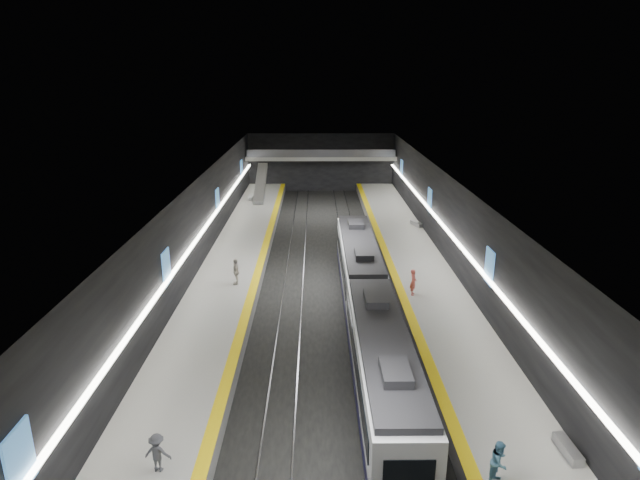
{
  "coord_description": "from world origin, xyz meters",
  "views": [
    {
      "loc": [
        -0.78,
        -38.75,
        15.9
      ],
      "look_at": [
        -0.39,
        4.88,
        2.2
      ],
      "focal_mm": 30.0,
      "sensor_mm": 36.0,
      "label": 1
    }
  ],
  "objects_px": {
    "escalator": "(261,183)",
    "passenger_right_b": "(499,462)",
    "passenger_right_a": "(413,282)",
    "bench_right_near": "(568,449)",
    "passenger_left_b": "(157,453)",
    "train": "(368,303)",
    "bench_left_far": "(251,198)",
    "passenger_left_a": "(236,272)",
    "bench_right_far": "(416,224)"
  },
  "relations": [
    {
      "from": "passenger_left_a",
      "to": "bench_right_near",
      "type": "bearing_deg",
      "value": 38.57
    },
    {
      "from": "train",
      "to": "passenger_right_a",
      "type": "relative_size",
      "value": 16.15
    },
    {
      "from": "passenger_left_a",
      "to": "passenger_left_b",
      "type": "xyz_separation_m",
      "value": [
        -0.33,
        -19.29,
        -0.18
      ]
    },
    {
      "from": "passenger_left_a",
      "to": "bench_right_far",
      "type": "bearing_deg",
      "value": 131.64
    },
    {
      "from": "train",
      "to": "bench_right_far",
      "type": "distance_m",
      "value": 22.87
    },
    {
      "from": "bench_left_far",
      "to": "passenger_left_a",
      "type": "xyz_separation_m",
      "value": [
        2.12,
        -27.66,
        0.78
      ]
    },
    {
      "from": "escalator",
      "to": "passenger_right_a",
      "type": "relative_size",
      "value": 4.3
    },
    {
      "from": "escalator",
      "to": "passenger_right_b",
      "type": "relative_size",
      "value": 4.52
    },
    {
      "from": "bench_right_near",
      "to": "passenger_right_b",
      "type": "height_order",
      "value": "passenger_right_b"
    },
    {
      "from": "escalator",
      "to": "passenger_left_b",
      "type": "xyz_separation_m",
      "value": [
        0.56,
        -47.42,
        -1.09
      ]
    },
    {
      "from": "train",
      "to": "bench_right_near",
      "type": "relative_size",
      "value": 17.02
    },
    {
      "from": "bench_left_far",
      "to": "passenger_left_b",
      "type": "height_order",
      "value": "passenger_left_b"
    },
    {
      "from": "bench_right_far",
      "to": "passenger_right_b",
      "type": "bearing_deg",
      "value": -117.18
    },
    {
      "from": "escalator",
      "to": "passenger_left_a",
      "type": "distance_m",
      "value": 28.16
    },
    {
      "from": "passenger_right_b",
      "to": "passenger_left_b",
      "type": "bearing_deg",
      "value": 126.46
    },
    {
      "from": "bench_right_far",
      "to": "passenger_left_a",
      "type": "xyz_separation_m",
      "value": [
        -16.1,
        -15.63,
        0.78
      ]
    },
    {
      "from": "bench_left_far",
      "to": "passenger_left_a",
      "type": "relative_size",
      "value": 0.85
    },
    {
      "from": "bench_right_near",
      "to": "passenger_left_b",
      "type": "distance_m",
      "value": 16.47
    },
    {
      "from": "escalator",
      "to": "passenger_right_b",
      "type": "xyz_separation_m",
      "value": [
        13.62,
        -48.15,
        -1.01
      ]
    },
    {
      "from": "bench_right_far",
      "to": "passenger_left_a",
      "type": "bearing_deg",
      "value": -157.62
    },
    {
      "from": "passenger_right_b",
      "to": "bench_left_far",
      "type": "bearing_deg",
      "value": 56.94
    },
    {
      "from": "bench_left_far",
      "to": "bench_right_near",
      "type": "relative_size",
      "value": 0.95
    },
    {
      "from": "bench_left_far",
      "to": "bench_right_far",
      "type": "bearing_deg",
      "value": -36.37
    },
    {
      "from": "bench_right_near",
      "to": "bench_left_far",
      "type": "bearing_deg",
      "value": 108.68
    },
    {
      "from": "escalator",
      "to": "passenger_right_b",
      "type": "bearing_deg",
      "value": -74.21
    },
    {
      "from": "passenger_right_a",
      "to": "passenger_right_b",
      "type": "xyz_separation_m",
      "value": [
        0.09,
        -17.98,
        -0.04
      ]
    },
    {
      "from": "escalator",
      "to": "bench_right_far",
      "type": "bearing_deg",
      "value": -36.34
    },
    {
      "from": "escalator",
      "to": "passenger_right_b",
      "type": "height_order",
      "value": "escalator"
    },
    {
      "from": "escalator",
      "to": "passenger_left_a",
      "type": "xyz_separation_m",
      "value": [
        0.9,
        -28.13,
        -0.91
      ]
    },
    {
      "from": "passenger_right_b",
      "to": "passenger_left_b",
      "type": "distance_m",
      "value": 13.08
    },
    {
      "from": "bench_left_far",
      "to": "passenger_left_b",
      "type": "bearing_deg",
      "value": -90.76
    },
    {
      "from": "bench_right_near",
      "to": "escalator",
      "type": "bearing_deg",
      "value": 107.16
    },
    {
      "from": "bench_left_far",
      "to": "passenger_left_b",
      "type": "xyz_separation_m",
      "value": [
        1.79,
        -46.95,
        0.6
      ]
    },
    {
      "from": "escalator",
      "to": "passenger_right_a",
      "type": "distance_m",
      "value": 33.08
    },
    {
      "from": "passenger_left_b",
      "to": "escalator",
      "type": "bearing_deg",
      "value": -82.78
    },
    {
      "from": "bench_right_near",
      "to": "passenger_right_b",
      "type": "bearing_deg",
      "value": -158.48
    },
    {
      "from": "passenger_right_a",
      "to": "bench_right_far",
      "type": "bearing_deg",
      "value": -0.14
    },
    {
      "from": "bench_right_near",
      "to": "passenger_left_b",
      "type": "height_order",
      "value": "passenger_left_b"
    },
    {
      "from": "bench_left_far",
      "to": "passenger_right_b",
      "type": "relative_size",
      "value": 0.95
    },
    {
      "from": "passenger_right_b",
      "to": "passenger_left_a",
      "type": "bearing_deg",
      "value": 72.08
    },
    {
      "from": "escalator",
      "to": "passenger_left_b",
      "type": "distance_m",
      "value": 47.44
    },
    {
      "from": "train",
      "to": "escalator",
      "type": "height_order",
      "value": "escalator"
    },
    {
      "from": "passenger_left_a",
      "to": "passenger_left_b",
      "type": "distance_m",
      "value": 19.29
    },
    {
      "from": "bench_left_far",
      "to": "passenger_left_a",
      "type": "height_order",
      "value": "passenger_left_a"
    },
    {
      "from": "passenger_right_a",
      "to": "passenger_left_a",
      "type": "bearing_deg",
      "value": 91.8
    },
    {
      "from": "bench_left_far",
      "to": "passenger_right_b",
      "type": "distance_m",
      "value": 49.93
    },
    {
      "from": "escalator",
      "to": "train",
      "type": "bearing_deg",
      "value": -73.73
    },
    {
      "from": "train",
      "to": "passenger_right_b",
      "type": "relative_size",
      "value": 16.97
    },
    {
      "from": "bench_right_far",
      "to": "passenger_right_b",
      "type": "xyz_separation_m",
      "value": [
        -3.38,
        -35.64,
        0.68
      ]
    },
    {
      "from": "bench_left_far",
      "to": "passenger_right_a",
      "type": "xyz_separation_m",
      "value": [
        14.76,
        -29.69,
        0.72
      ]
    }
  ]
}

